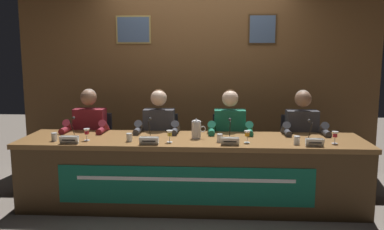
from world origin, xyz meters
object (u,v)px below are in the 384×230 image
object	(u,v)px
conference_table	(191,161)
nameplate_far_left	(69,140)
microphone_center_left	(149,132)
water_cup_far_right	(297,141)
nameplate_center_left	(149,141)
nameplate_far_right	(315,142)
chair_center_left	(161,152)
panelist_far_right	(303,135)
panelist_center_left	(158,133)
panelist_center_right	(230,134)
microphone_center_right	(230,133)
chair_center_right	(229,153)
water_cup_center_right	(220,138)
microphone_far_right	(311,134)
water_cup_center_left	(129,138)
panelist_far_left	(88,132)
juice_glass_far_left	(87,132)
chair_far_left	(94,151)
juice_glass_center_left	(170,134)
nameplate_center_right	(230,141)
microphone_far_left	(72,131)
water_cup_far_left	(54,137)
juice_glass_far_right	(335,135)
chair_far_right	(298,154)
water_pitcher_central	(196,129)

from	to	relation	value
conference_table	nameplate_far_left	distance (m)	1.26
microphone_center_left	water_cup_far_right	xyz separation A→B (m)	(1.51, -0.18, -0.04)
nameplate_center_left	nameplate_far_right	bearing A→B (deg)	0.74
chair_center_left	panelist_far_right	xyz separation A→B (m)	(1.66, -0.20, 0.27)
panelist_center_left	panelist_center_right	distance (m)	0.83
microphone_center_right	panelist_far_right	xyz separation A→B (m)	(0.85, 0.45, -0.11)
chair_center_right	nameplate_far_right	xyz separation A→B (m)	(0.80, -0.91, 0.35)
microphone_center_left	water_cup_center_right	size ratio (longest dim) A/B	2.54
nameplate_far_left	microphone_far_right	distance (m)	2.45
chair_center_left	water_cup_center_left	bearing A→B (deg)	-105.33
panelist_far_left	juice_glass_far_left	world-z (taller)	panelist_far_left
chair_far_left	juice_glass_center_left	distance (m)	1.37
nameplate_center_right	nameplate_far_right	bearing A→B (deg)	-0.22
conference_table	water_cup_center_left	xyz separation A→B (m)	(-0.63, -0.08, 0.26)
chair_center_right	water_cup_center_right	distance (m)	0.85
water_cup_center_left	microphone_far_left	bearing A→B (deg)	167.63
nameplate_far_left	nameplate_far_right	xyz separation A→B (m)	(2.43, 0.02, 0.00)
conference_table	chair_far_left	size ratio (longest dim) A/B	4.12
panelist_center_left	water_cup_center_left	world-z (taller)	panelist_center_left
chair_far_left	chair_center_left	size ratio (longest dim) A/B	1.00
chair_far_left	water_cup_center_left	world-z (taller)	chair_far_left
nameplate_far_left	water_cup_far_right	xyz separation A→B (m)	(2.27, 0.10, -0.00)
juice_glass_center_left	water_cup_center_right	xyz separation A→B (m)	(0.51, 0.04, -0.05)
conference_table	water_cup_far_left	xyz separation A→B (m)	(-1.41, -0.10, 0.26)
juice_glass_center_left	microphone_center_right	size ratio (longest dim) A/B	0.57
nameplate_far_left	chair_center_right	distance (m)	1.91
panelist_center_left	water_cup_far_right	xyz separation A→B (m)	(1.47, -0.63, 0.07)
panelist_far_left	juice_glass_far_left	distance (m)	0.61
juice_glass_center_left	chair_center_right	size ratio (longest dim) A/B	0.14
chair_far_left	microphone_far_left	bearing A→B (deg)	-93.35
microphone_center_left	water_cup_far_right	size ratio (longest dim) A/B	2.54
water_cup_far_left	nameplate_far_right	size ratio (longest dim) A/B	0.49
nameplate_center_left	panelist_far_right	size ratio (longest dim) A/B	0.16
panelist_center_right	juice_glass_far_left	bearing A→B (deg)	-159.16
nameplate_far_left	juice_glass_center_left	size ratio (longest dim) A/B	1.51
panelist_far_left	juice_glass_far_right	world-z (taller)	panelist_far_left
conference_table	panelist_center_right	world-z (taller)	panelist_center_right
panelist_far_right	nameplate_center_right	bearing A→B (deg)	-140.57
chair_far_right	microphone_far_right	world-z (taller)	microphone_far_right
microphone_far_left	panelist_far_left	bearing A→B (deg)	85.17
microphone_center_right	panelist_far_left	bearing A→B (deg)	164.70
panelist_far_right	microphone_center_right	bearing A→B (deg)	-152.01
panelist_far_left	microphone_center_right	bearing A→B (deg)	-15.30
nameplate_center_right	microphone_center_right	bearing A→B (deg)	88.17
juice_glass_far_left	juice_glass_center_left	bearing A→B (deg)	-2.43
panelist_center_left	chair_center_right	size ratio (longest dim) A/B	1.37
chair_far_right	water_pitcher_central	bearing A→B (deg)	-153.75
juice_glass_center_left	microphone_far_left	bearing A→B (deg)	171.54
chair_far_right	water_pitcher_central	size ratio (longest dim) A/B	4.19
chair_far_left	chair_center_left	world-z (taller)	same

